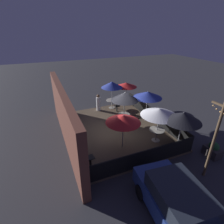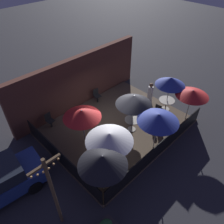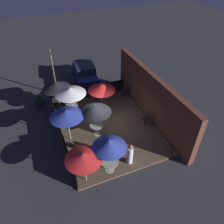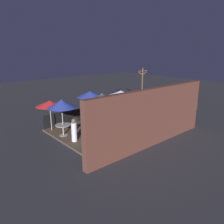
# 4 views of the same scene
# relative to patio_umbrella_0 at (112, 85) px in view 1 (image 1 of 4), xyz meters

# --- Properties ---
(ground_plane) EXTENTS (60.00, 60.00, 0.00)m
(ground_plane) POSITION_rel_patio_umbrella_0_xyz_m (-3.32, 1.11, -2.19)
(ground_plane) COLOR #2D2D33
(patio_deck) EXTENTS (7.77, 6.11, 0.12)m
(patio_deck) POSITION_rel_patio_umbrella_0_xyz_m (-3.32, 1.11, -2.13)
(patio_deck) COLOR brown
(patio_deck) RESTS_ON ground_plane
(building_wall) EXTENTS (9.37, 0.36, 3.35)m
(building_wall) POSITION_rel_patio_umbrella_0_xyz_m (-3.32, 4.39, -0.51)
(building_wall) COLOR brown
(building_wall) RESTS_ON ground_plane
(fence_front) EXTENTS (7.57, 0.05, 0.95)m
(fence_front) POSITION_rel_patio_umbrella_0_xyz_m (-3.32, -1.90, -1.59)
(fence_front) COLOR black
(fence_front) RESTS_ON patio_deck
(fence_side_left) EXTENTS (0.05, 5.91, 0.95)m
(fence_side_left) POSITION_rel_patio_umbrella_0_xyz_m (-7.16, 1.11, -1.59)
(fence_side_left) COLOR black
(fence_side_left) RESTS_ON patio_deck
(patio_umbrella_0) EXTENTS (1.76, 1.76, 2.32)m
(patio_umbrella_0) POSITION_rel_patio_umbrella_0_xyz_m (0.00, 0.00, 0.00)
(patio_umbrella_0) COLOR #B2B2B7
(patio_umbrella_0) RESTS_ON patio_deck
(patio_umbrella_1) EXTENTS (1.90, 1.90, 2.38)m
(patio_umbrella_1) POSITION_rel_patio_umbrella_0_xyz_m (-2.92, 0.28, 0.03)
(patio_umbrella_1) COLOR #B2B2B7
(patio_umbrella_1) RESTS_ON patio_deck
(patio_umbrella_2) EXTENTS (2.13, 2.13, 2.16)m
(patio_umbrella_2) POSITION_rel_patio_umbrella_0_xyz_m (-5.55, -0.62, -0.13)
(patio_umbrella_2) COLOR #B2B2B7
(patio_umbrella_2) RESTS_ON patio_deck
(patio_umbrella_3) EXTENTS (2.01, 2.01, 2.28)m
(patio_umbrella_3) POSITION_rel_patio_umbrella_0_xyz_m (-3.13, -1.41, -0.01)
(patio_umbrella_3) COLOR #B2B2B7
(patio_umbrella_3) RESTS_ON patio_deck
(patio_umbrella_4) EXTENTS (1.85, 1.85, 2.05)m
(patio_umbrella_4) POSITION_rel_patio_umbrella_0_xyz_m (0.13, -1.38, -0.21)
(patio_umbrella_4) COLOR #B2B2B7
(patio_umbrella_4) RESTS_ON patio_deck
(patio_umbrella_5) EXTENTS (2.00, 2.00, 2.26)m
(patio_umbrella_5) POSITION_rel_patio_umbrella_0_xyz_m (-6.62, -1.35, -0.08)
(patio_umbrella_5) COLOR #B2B2B7
(patio_umbrella_5) RESTS_ON patio_deck
(patio_umbrella_6) EXTENTS (1.94, 1.94, 2.06)m
(patio_umbrella_6) POSITION_rel_patio_umbrella_0_xyz_m (-5.34, 1.56, -0.23)
(patio_umbrella_6) COLOR #B2B2B7
(patio_umbrella_6) RESTS_ON patio_deck
(dining_table_0) EXTENTS (0.97, 0.97, 0.72)m
(dining_table_0) POSITION_rel_patio_umbrella_0_xyz_m (-0.00, 0.00, -1.49)
(dining_table_0) COLOR #9E998E
(dining_table_0) RESTS_ON patio_deck
(dining_table_1) EXTENTS (0.85, 0.85, 0.75)m
(dining_table_1) POSITION_rel_patio_umbrella_0_xyz_m (-2.92, 0.28, -1.47)
(dining_table_1) COLOR #9E998E
(dining_table_1) RESTS_ON patio_deck
(dining_table_2) EXTENTS (0.91, 0.91, 0.77)m
(dining_table_2) POSITION_rel_patio_umbrella_0_xyz_m (-5.55, -0.62, -1.45)
(dining_table_2) COLOR #9E998E
(dining_table_2) RESTS_ON patio_deck
(patio_chair_0) EXTENTS (0.44, 0.44, 0.96)m
(patio_chair_0) POSITION_rel_patio_umbrella_0_xyz_m (-0.91, -0.09, -1.54)
(patio_chair_0) COLOR black
(patio_chair_0) RESTS_ON patio_deck
(patio_chair_1) EXTENTS (0.44, 0.44, 0.94)m
(patio_chair_1) POSITION_rel_patio_umbrella_0_xyz_m (-2.55, 3.67, -1.55)
(patio_chair_1) COLOR black
(patio_chair_1) RESTS_ON patio_deck
(patio_chair_2) EXTENTS (0.44, 0.44, 0.92)m
(patio_chair_2) POSITION_rel_patio_umbrella_0_xyz_m (-6.08, 3.76, -1.57)
(patio_chair_2) COLOR black
(patio_chair_2) RESTS_ON patio_deck
(patron_0) EXTENTS (0.42, 0.42, 1.40)m
(patron_0) POSITION_rel_patio_umbrella_0_xyz_m (-0.06, 1.24, -1.42)
(patron_0) COLOR silver
(patron_0) RESTS_ON patio_deck
(planter_box) EXTENTS (0.87, 0.61, 0.88)m
(planter_box) POSITION_rel_patio_umbrella_0_xyz_m (-7.81, -2.72, -1.81)
(planter_box) COLOR #332D2D
(planter_box) RESTS_ON ground_plane
(light_post) EXTENTS (1.10, 0.12, 3.86)m
(light_post) POSITION_rel_patio_umbrella_0_xyz_m (-8.71, -1.15, -0.03)
(light_post) COLOR brown
(light_post) RESTS_ON ground_plane
(parked_car_0) EXTENTS (4.07, 2.10, 1.62)m
(parked_car_0) POSITION_rel_patio_umbrella_0_xyz_m (-9.91, 1.64, -1.35)
(parked_car_0) COLOR navy
(parked_car_0) RESTS_ON ground_plane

